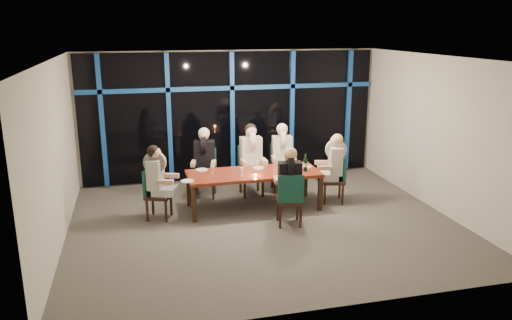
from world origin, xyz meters
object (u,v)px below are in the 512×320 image
Objects in this scene: dining_table at (254,175)px; diner_far_right at (282,148)px; chair_far_left at (205,170)px; diner_end_left at (157,171)px; wine_bottle at (305,164)px; water_pitcher at (296,167)px; chair_far_right at (281,165)px; diner_far_mid at (251,149)px; chair_far_mid at (250,167)px; diner_near_mid at (290,175)px; chair_end_left at (154,191)px; chair_end_right at (337,176)px; chair_near_mid at (290,197)px; diner_far_left at (204,153)px; diner_end_right at (334,158)px.

diner_far_right is (0.87, 0.92, 0.29)m from dining_table.
diner_end_left reaches higher than chair_far_left.
wine_bottle is 0.24m from water_pitcher.
diner_far_mid is (-0.73, -0.20, 0.44)m from chair_far_right.
chair_far_mid is 1.92m from diner_near_mid.
chair_end_left is 3.69m from chair_end_right.
diner_end_left is (-2.73, -1.02, -0.05)m from diner_far_right.
diner_end_left is at bearing -90.00° from chair_end_left.
chair_far_mid is 1.12× the size of diner_end_left.
diner_near_mid is 4.35× the size of water_pitcher.
wine_bottle is at bearing -9.92° from dining_table.
diner_far_left is at bearing -48.38° from chair_near_mid.
diner_far_left reaches higher than diner_end_right.
chair_near_mid is at bearing 90.00° from diner_near_mid.
chair_far_left is 1.07× the size of diner_end_left.
chair_far_mid is at bearing 90.00° from diner_far_mid.
chair_far_right is 2.98m from diner_end_left.
diner_end_left is at bearing -177.00° from dining_table.
chair_far_mid is at bearing -108.19° from diner_end_right.
diner_far_mid is at bearing -156.85° from chair_far_right.
chair_far_mid is 1.09× the size of diner_near_mid.
diner_far_mid is 0.73m from diner_far_right.
chair_end_right is at bearing 9.51° from wine_bottle.
chair_far_left reaches higher than chair_end_right.
diner_far_left is at bearing -97.59° from chair_end_right.
wine_bottle reaches higher than water_pitcher.
chair_end_right is 1.03× the size of diner_end_right.
diner_near_mid reaches higher than wine_bottle.
diner_far_mid reaches higher than wine_bottle.
chair_far_right is 1.76m from diner_far_left.
water_pitcher is (0.64, -1.14, 0.27)m from chair_far_mid.
diner_far_left is 4.41× the size of water_pitcher.
chair_near_mid is 2.82× the size of wine_bottle.
chair_far_mid reaches higher than dining_table.
water_pitcher is (-0.08, -1.17, -0.11)m from diner_far_right.
diner_end_right is (0.79, -1.04, 0.37)m from chair_far_right.
chair_far_mid is 2.30m from chair_end_left.
chair_near_mid is 1.04× the size of diner_end_right.
chair_far_left is 4.53× the size of water_pitcher.
diner_far_right reaches higher than wine_bottle.
chair_end_right is (2.57, -1.07, -0.02)m from chair_far_left.
chair_far_right is at bearing -93.25° from chair_near_mid.
diner_far_left is at bearing -97.82° from diner_end_right.
water_pitcher is at bearing -73.87° from chair_end_left.
chair_end_right is at bearing 90.00° from diner_end_right.
diner_far_right reaches higher than diner_near_mid.
chair_far_left is at bearing 90.00° from diner_far_left.
diner_far_right is 1.04× the size of diner_end_right.
chair_near_mid is (-1.33, -1.00, 0.01)m from chair_end_right.
wine_bottle is (0.86, -0.99, -0.12)m from diner_far_mid.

